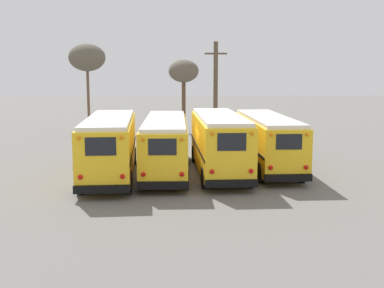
{
  "coord_description": "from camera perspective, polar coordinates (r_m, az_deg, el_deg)",
  "views": [
    {
      "loc": [
        -1.59,
        -26.53,
        5.72
      ],
      "look_at": [
        0.0,
        -0.08,
        1.63
      ],
      "focal_mm": 45.0,
      "sensor_mm": 36.0,
      "label": 1
    }
  ],
  "objects": [
    {
      "name": "bare_tree_0",
      "position": [
        45.48,
        -12.33,
        9.92
      ],
      "size": [
        3.33,
        3.33,
        8.09
      ],
      "color": "brown",
      "rests_on": "ground"
    },
    {
      "name": "school_bus_2",
      "position": [
        26.64,
        3.22,
        0.28
      ],
      "size": [
        2.59,
        9.59,
        3.29
      ],
      "color": "yellow",
      "rests_on": "ground"
    },
    {
      "name": "school_bus_0",
      "position": [
        26.01,
        -9.71,
        -0.1
      ],
      "size": [
        2.78,
        9.81,
        3.24
      ],
      "color": "yellow",
      "rests_on": "ground"
    },
    {
      "name": "ground_plane",
      "position": [
        27.19,
        -0.01,
        -3.37
      ],
      "size": [
        160.0,
        160.0,
        0.0
      ],
      "primitive_type": "plane",
      "color": "#66635E"
    },
    {
      "name": "bare_tree_1",
      "position": [
        43.9,
        -1.0,
        8.49
      ],
      "size": [
        2.72,
        2.72,
        6.65
      ],
      "color": "brown",
      "rests_on": "ground"
    },
    {
      "name": "utility_pole",
      "position": [
        39.46,
        2.81,
        6.4
      ],
      "size": [
        1.8,
        0.36,
        7.98
      ],
      "color": "brown",
      "rests_on": "ground"
    },
    {
      "name": "school_bus_3",
      "position": [
        28.36,
        8.9,
        0.48
      ],
      "size": [
        2.46,
        10.04,
        3.07
      ],
      "color": "yellow",
      "rests_on": "ground"
    },
    {
      "name": "school_bus_1",
      "position": [
        26.91,
        -3.18,
        0.08
      ],
      "size": [
        2.72,
        10.58,
        3.05
      ],
      "color": "yellow",
      "rests_on": "ground"
    }
  ]
}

